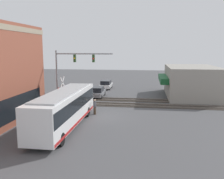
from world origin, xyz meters
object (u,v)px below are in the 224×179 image
object	(u,v)px
city_bus	(65,108)
pedestrian_near_bus	(95,107)
parked_car_grey	(97,92)
parked_car_white	(106,85)
crossing_signal	(63,89)

from	to	relation	value
city_bus	pedestrian_near_bus	distance (m)	5.30
parked_car_grey	pedestrian_near_bus	xyz separation A→B (m)	(-10.00, -1.72, 0.15)
parked_car_grey	pedestrian_near_bus	world-z (taller)	pedestrian_near_bus
parked_car_grey	pedestrian_near_bus	bearing A→B (deg)	-170.27
city_bus	parked_car_grey	size ratio (longest dim) A/B	2.63
city_bus	parked_car_white	world-z (taller)	city_bus
crossing_signal	pedestrian_near_bus	xyz separation A→B (m)	(-2.71, -4.53, -1.44)
parked_car_grey	crossing_signal	bearing A→B (deg)	158.92
parked_car_grey	parked_car_white	size ratio (longest dim) A/B	1.03
parked_car_grey	parked_car_white	distance (m)	7.89
crossing_signal	parked_car_white	world-z (taller)	crossing_signal
parked_car_grey	pedestrian_near_bus	distance (m)	10.15
city_bus	parked_car_white	size ratio (longest dim) A/B	2.71
crossing_signal	parked_car_grey	size ratio (longest dim) A/B	0.82
city_bus	pedestrian_near_bus	world-z (taller)	city_bus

